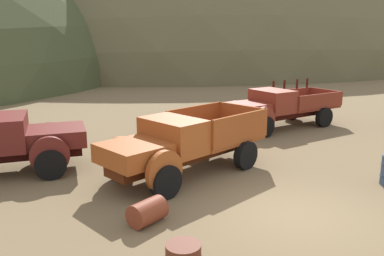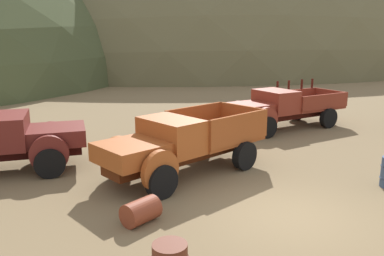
% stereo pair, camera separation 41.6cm
% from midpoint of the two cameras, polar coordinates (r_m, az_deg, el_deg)
% --- Properties ---
extents(ground_plane, '(300.00, 300.00, 0.00)m').
position_cam_midpoint_polar(ground_plane, '(10.32, 14.97, -12.23)').
color(ground_plane, brown).
extents(hill_center, '(94.66, 79.82, 44.84)m').
position_cam_midpoint_polar(hill_center, '(76.36, 3.07, 9.85)').
color(hill_center, brown).
rests_on(hill_center, ground).
extents(truck_oxblood, '(6.32, 3.37, 2.16)m').
position_cam_midpoint_polar(truck_oxblood, '(14.11, -24.95, -1.82)').
color(truck_oxblood, black).
rests_on(truck_oxblood, ground).
extents(truck_oxide_orange, '(6.09, 3.58, 1.91)m').
position_cam_midpoint_polar(truck_oxide_orange, '(12.34, -1.53, -2.53)').
color(truck_oxide_orange, '#51220D').
rests_on(truck_oxide_orange, ground).
extents(truck_rust_red, '(6.49, 2.59, 2.16)m').
position_cam_midpoint_polar(truck_rust_red, '(19.17, 12.85, 2.77)').
color(truck_rust_red, '#42140D').
rests_on(truck_rust_red, ground).
extents(oil_drum_tipped, '(1.03, 0.86, 0.58)m').
position_cam_midpoint_polar(oil_drum_tipped, '(9.59, -6.17, -11.94)').
color(oil_drum_tipped, brown).
rests_on(oil_drum_tipped, ground).
extents(bush_back_edge, '(0.94, 0.83, 0.77)m').
position_cam_midpoint_polar(bush_back_edge, '(18.71, -1.18, 0.31)').
color(bush_back_edge, '#4C8438').
rests_on(bush_back_edge, ground).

